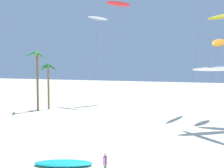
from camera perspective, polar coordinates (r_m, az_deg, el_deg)
palm_tree_0 at (r=51.36m, az=-13.24°, el=2.73°), size 3.56×4.02×8.58m
palm_tree_1 at (r=49.82m, az=-15.45°, el=4.43°), size 4.59×4.56×10.70m
flying_kite_2 at (r=36.16m, az=21.87°, el=2.99°), size 6.99×6.19×7.98m
flying_kite_3 at (r=56.98m, az=-3.11°, el=13.65°), size 5.88×7.60×18.87m
flying_kite_5 at (r=43.74m, az=21.60°, el=8.10°), size 2.91×5.83×12.57m
flying_kite_6 at (r=61.42m, az=1.40°, el=16.50°), size 4.68×11.06×22.20m
grounded_kite_0 at (r=22.48m, az=-10.16°, el=-16.07°), size 4.82×3.22×0.36m
person_far_watcher at (r=19.83m, az=-1.44°, el=-16.43°), size 0.25×0.50×1.69m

